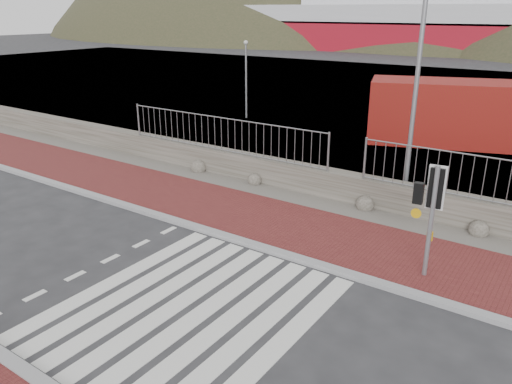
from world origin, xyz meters
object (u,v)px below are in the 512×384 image
Objects in this scene: ferry at (370,11)px; streetlight at (424,58)px; shipping_container at (446,112)px; traffic_signal_far at (432,198)px.

ferry reaches higher than streetlight.
traffic_signal_far is at bearing -95.39° from shipping_container.
shipping_container is at bearing 99.39° from streetlight.
streetlight is (26.37, -59.80, -0.96)m from ferry.
ferry is 65.37m from streetlight.
traffic_signal_far is at bearing -66.49° from streetlight.
streetlight reaches higher than shipping_container.
shipping_container is (25.12, -51.39, -3.99)m from ferry.
traffic_signal_far is 0.34× the size of streetlight.
ferry is 6.40× the size of streetlight.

